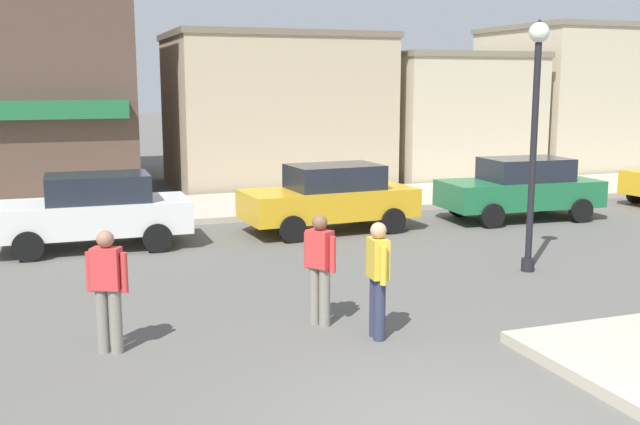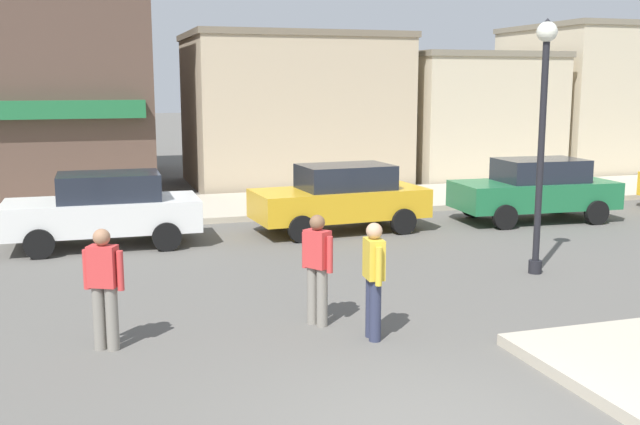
{
  "view_description": "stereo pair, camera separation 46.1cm",
  "coord_description": "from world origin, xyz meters",
  "px_view_note": "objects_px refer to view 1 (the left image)",
  "views": [
    {
      "loc": [
        -3.58,
        -6.0,
        3.45
      ],
      "look_at": [
        0.22,
        4.5,
        1.5
      ],
      "focal_mm": 42.0,
      "sensor_mm": 36.0,
      "label": 1
    },
    {
      "loc": [
        -3.15,
        -6.15,
        3.45
      ],
      "look_at": [
        0.22,
        4.5,
        1.5
      ],
      "focal_mm": 42.0,
      "sensor_mm": 36.0,
      "label": 2
    }
  ],
  "objects_px": {
    "pedestrian_kerb_side": "(378,276)",
    "pedestrian_crossing_far": "(108,288)",
    "lamp_post": "(535,110)",
    "parked_car_second": "(330,197)",
    "parked_car_nearest": "(93,210)",
    "pedestrian_crossing_near": "(320,266)",
    "parked_car_third": "(521,188)"
  },
  "relations": [
    {
      "from": "lamp_post",
      "to": "pedestrian_kerb_side",
      "type": "distance_m",
      "value": 5.22
    },
    {
      "from": "parked_car_third",
      "to": "parked_car_nearest",
      "type": "bearing_deg",
      "value": 178.91
    },
    {
      "from": "lamp_post",
      "to": "pedestrian_crossing_near",
      "type": "bearing_deg",
      "value": -161.04
    },
    {
      "from": "parked_car_nearest",
      "to": "parked_car_third",
      "type": "bearing_deg",
      "value": -1.09
    },
    {
      "from": "parked_car_nearest",
      "to": "parked_car_third",
      "type": "xyz_separation_m",
      "value": [
        10.39,
        -0.2,
        0.0
      ]
    },
    {
      "from": "parked_car_nearest",
      "to": "pedestrian_crossing_far",
      "type": "xyz_separation_m",
      "value": [
        -0.19,
        -6.51,
        0.06
      ]
    },
    {
      "from": "lamp_post",
      "to": "pedestrian_kerb_side",
      "type": "bearing_deg",
      "value": -149.76
    },
    {
      "from": "parked_car_second",
      "to": "pedestrian_kerb_side",
      "type": "distance_m",
      "value": 7.46
    },
    {
      "from": "lamp_post",
      "to": "parked_car_nearest",
      "type": "height_order",
      "value": "lamp_post"
    },
    {
      "from": "parked_car_third",
      "to": "pedestrian_kerb_side",
      "type": "distance_m",
      "value": 9.97
    },
    {
      "from": "parked_car_third",
      "to": "pedestrian_kerb_side",
      "type": "relative_size",
      "value": 2.53
    },
    {
      "from": "parked_car_second",
      "to": "pedestrian_kerb_side",
      "type": "xyz_separation_m",
      "value": [
        -2.02,
        -7.18,
        0.06
      ]
    },
    {
      "from": "lamp_post",
      "to": "pedestrian_crossing_far",
      "type": "distance_m",
      "value": 8.08
    },
    {
      "from": "lamp_post",
      "to": "pedestrian_crossing_near",
      "type": "xyz_separation_m",
      "value": [
        -4.68,
        -1.61,
        -2.09
      ]
    },
    {
      "from": "pedestrian_crossing_near",
      "to": "lamp_post",
      "type": "bearing_deg",
      "value": 18.96
    },
    {
      "from": "parked_car_nearest",
      "to": "pedestrian_crossing_near",
      "type": "distance_m",
      "value": 6.93
    },
    {
      "from": "parked_car_third",
      "to": "pedestrian_crossing_near",
      "type": "height_order",
      "value": "pedestrian_crossing_near"
    },
    {
      "from": "parked_car_third",
      "to": "pedestrian_kerb_side",
      "type": "xyz_separation_m",
      "value": [
        -7.12,
        -6.98,
        0.06
      ]
    },
    {
      "from": "pedestrian_crossing_far",
      "to": "parked_car_second",
      "type": "bearing_deg",
      "value": 49.84
    },
    {
      "from": "parked_car_second",
      "to": "pedestrian_crossing_far",
      "type": "height_order",
      "value": "pedestrian_crossing_far"
    },
    {
      "from": "pedestrian_crossing_near",
      "to": "parked_car_third",
      "type": "bearing_deg",
      "value": 38.87
    },
    {
      "from": "parked_car_second",
      "to": "pedestrian_crossing_near",
      "type": "distance_m",
      "value": 6.87
    },
    {
      "from": "pedestrian_kerb_side",
      "to": "pedestrian_crossing_far",
      "type": "bearing_deg",
      "value": 169.11
    },
    {
      "from": "lamp_post",
      "to": "pedestrian_crossing_near",
      "type": "height_order",
      "value": "lamp_post"
    },
    {
      "from": "lamp_post",
      "to": "pedestrian_crossing_far",
      "type": "relative_size",
      "value": 2.82
    },
    {
      "from": "parked_car_third",
      "to": "pedestrian_kerb_side",
      "type": "height_order",
      "value": "pedestrian_kerb_side"
    },
    {
      "from": "parked_car_third",
      "to": "pedestrian_crossing_near",
      "type": "xyz_separation_m",
      "value": [
        -7.66,
        -6.17,
        0.06
      ]
    },
    {
      "from": "parked_car_third",
      "to": "pedestrian_crossing_far",
      "type": "xyz_separation_m",
      "value": [
        -10.59,
        -6.31,
        0.06
      ]
    },
    {
      "from": "parked_car_second",
      "to": "pedestrian_crossing_near",
      "type": "relative_size",
      "value": 2.54
    },
    {
      "from": "lamp_post",
      "to": "parked_car_second",
      "type": "relative_size",
      "value": 1.11
    },
    {
      "from": "parked_car_nearest",
      "to": "pedestrian_crossing_near",
      "type": "relative_size",
      "value": 2.5
    },
    {
      "from": "parked_car_third",
      "to": "pedestrian_crossing_far",
      "type": "height_order",
      "value": "pedestrian_crossing_far"
    }
  ]
}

